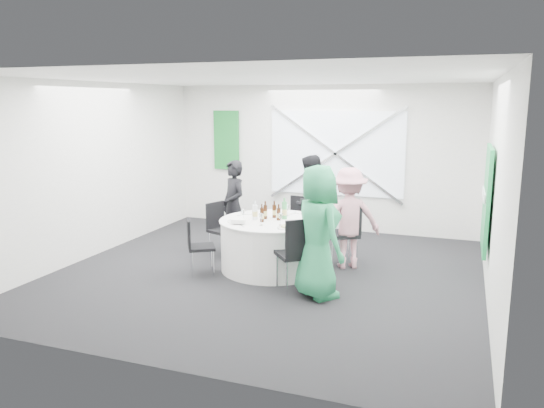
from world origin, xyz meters
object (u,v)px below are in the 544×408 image
(chair_back_right, at_px, (348,227))
(clear_water_bottle, at_px, (255,212))
(chair_front_right, at_px, (298,248))
(person_woman_pink, at_px, (348,218))
(banquet_table, at_px, (272,245))
(person_man_back, at_px, (310,203))
(person_man_back_left, at_px, (234,206))
(person_woman_green, at_px, (318,232))
(chair_front_left, at_px, (196,242))
(green_water_bottle, at_px, (284,211))
(chair_back, at_px, (299,219))
(chair_back_left, at_px, (220,225))

(chair_back_right, distance_m, clear_water_bottle, 1.44)
(chair_front_right, relative_size, clear_water_bottle, 3.60)
(person_woman_pink, relative_size, clear_water_bottle, 5.44)
(person_woman_pink, bearing_deg, banquet_table, 0.00)
(banquet_table, relative_size, person_man_back, 0.97)
(person_man_back, distance_m, person_woman_pink, 1.11)
(person_woman_pink, height_order, clear_water_bottle, person_woman_pink)
(person_man_back_left, bearing_deg, chair_back_right, 32.91)
(banquet_table, distance_m, chair_front_right, 1.05)
(person_woman_green, bearing_deg, chair_back_right, -50.86)
(chair_back_right, relative_size, person_woman_pink, 0.67)
(chair_front_left, xyz_separation_m, clear_water_bottle, (0.71, 0.53, 0.39))
(banquet_table, xyz_separation_m, green_water_bottle, (0.15, 0.12, 0.51))
(chair_front_left, relative_size, person_man_back, 0.51)
(banquet_table, height_order, person_man_back, person_man_back)
(chair_back_right, relative_size, chair_front_left, 1.24)
(chair_back, height_order, green_water_bottle, green_water_bottle)
(person_man_back_left, bearing_deg, person_woman_green, -1.86)
(chair_back, distance_m, chair_front_left, 2.08)
(chair_front_left, distance_m, person_man_back_left, 1.40)
(chair_front_left, bearing_deg, chair_back_left, -26.09)
(chair_back, distance_m, clear_water_bottle, 1.37)
(chair_back_right, bearing_deg, person_man_back, -159.51)
(clear_water_bottle, bearing_deg, chair_front_right, -39.23)
(chair_back, distance_m, person_man_back, 0.33)
(person_man_back, bearing_deg, chair_front_right, 21.92)
(chair_front_left, relative_size, green_water_bottle, 2.57)
(person_woman_pink, bearing_deg, chair_back_right, -96.37)
(banquet_table, height_order, clear_water_bottle, clear_water_bottle)
(clear_water_bottle, bearing_deg, person_man_back, 70.39)
(chair_back_right, xyz_separation_m, chair_front_right, (-0.37, -1.37, -0.01))
(green_water_bottle, height_order, clear_water_bottle, green_water_bottle)
(clear_water_bottle, bearing_deg, person_woman_green, -33.80)
(banquet_table, relative_size, chair_back_left, 1.79)
(person_man_back_left, bearing_deg, clear_water_bottle, -10.59)
(chair_back, height_order, chair_front_right, chair_front_right)
(chair_back_right, distance_m, green_water_bottle, 1.01)
(chair_front_right, bearing_deg, chair_back_left, -74.54)
(banquet_table, height_order, chair_back_right, chair_back_right)
(clear_water_bottle, bearing_deg, person_man_back_left, 130.60)
(chair_back, xyz_separation_m, person_woman_green, (0.89, -2.08, 0.33))
(chair_back, distance_m, chair_back_left, 1.37)
(chair_front_right, distance_m, chair_front_left, 1.62)
(person_man_back_left, distance_m, clear_water_bottle, 1.12)
(banquet_table, distance_m, green_water_bottle, 0.54)
(person_man_back, height_order, person_woman_pink, person_man_back)
(person_woman_pink, relative_size, person_woman_green, 0.89)
(chair_back, height_order, person_woman_green, person_woman_green)
(chair_back_right, xyz_separation_m, person_man_back, (-0.79, 0.67, 0.20))
(green_water_bottle, bearing_deg, person_woman_green, -51.43)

